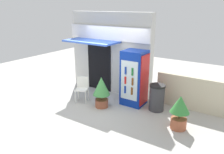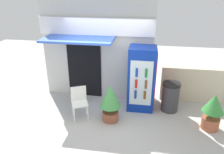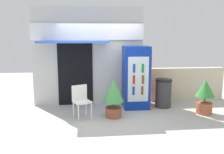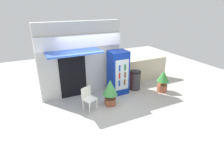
{
  "view_description": "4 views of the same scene",
  "coord_description": "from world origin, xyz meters",
  "px_view_note": "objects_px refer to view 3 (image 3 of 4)",
  "views": [
    {
      "loc": [
        4.31,
        -5.44,
        3.22
      ],
      "look_at": [
        0.5,
        0.33,
        1.0
      ],
      "focal_mm": 36.0,
      "sensor_mm": 36.0,
      "label": 1
    },
    {
      "loc": [
        1.1,
        -4.87,
        3.4
      ],
      "look_at": [
        0.25,
        0.47,
        1.08
      ],
      "focal_mm": 35.18,
      "sensor_mm": 36.0,
      "label": 2
    },
    {
      "loc": [
        -0.42,
        -6.18,
        2.2
      ],
      "look_at": [
        0.28,
        0.48,
        1.01
      ],
      "focal_mm": 39.3,
      "sensor_mm": 36.0,
      "label": 3
    },
    {
      "loc": [
        -2.32,
        -5.44,
        3.58
      ],
      "look_at": [
        0.54,
        0.43,
        0.95
      ],
      "focal_mm": 29.06,
      "sensor_mm": 36.0,
      "label": 4
    }
  ],
  "objects_px": {
    "plastic_chair": "(81,99)",
    "trash_bin": "(163,93)",
    "drink_cooler": "(136,77)",
    "potted_plant_near_shop": "(113,95)",
    "potted_plant_curbside": "(205,94)"
  },
  "relations": [
    {
      "from": "drink_cooler",
      "to": "potted_plant_near_shop",
      "type": "distance_m",
      "value": 1.15
    },
    {
      "from": "drink_cooler",
      "to": "plastic_chair",
      "type": "bearing_deg",
      "value": -154.69
    },
    {
      "from": "drink_cooler",
      "to": "trash_bin",
      "type": "height_order",
      "value": "drink_cooler"
    },
    {
      "from": "potted_plant_curbside",
      "to": "trash_bin",
      "type": "bearing_deg",
      "value": 142.46
    },
    {
      "from": "plastic_chair",
      "to": "trash_bin",
      "type": "height_order",
      "value": "plastic_chair"
    },
    {
      "from": "potted_plant_curbside",
      "to": "trash_bin",
      "type": "distance_m",
      "value": 1.2
    },
    {
      "from": "drink_cooler",
      "to": "plastic_chair",
      "type": "xyz_separation_m",
      "value": [
        -1.62,
        -0.76,
        -0.41
      ]
    },
    {
      "from": "potted_plant_curbside",
      "to": "trash_bin",
      "type": "relative_size",
      "value": 1.11
    },
    {
      "from": "plastic_chair",
      "to": "potted_plant_curbside",
      "type": "distance_m",
      "value": 3.4
    },
    {
      "from": "drink_cooler",
      "to": "plastic_chair",
      "type": "relative_size",
      "value": 2.12
    },
    {
      "from": "drink_cooler",
      "to": "potted_plant_curbside",
      "type": "height_order",
      "value": "drink_cooler"
    },
    {
      "from": "drink_cooler",
      "to": "potted_plant_curbside",
      "type": "relative_size",
      "value": 1.93
    },
    {
      "from": "drink_cooler",
      "to": "plastic_chair",
      "type": "distance_m",
      "value": 1.83
    },
    {
      "from": "drink_cooler",
      "to": "trash_bin",
      "type": "relative_size",
      "value": 2.15
    },
    {
      "from": "potted_plant_near_shop",
      "to": "plastic_chair",
      "type": "bearing_deg",
      "value": 177.63
    }
  ]
}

